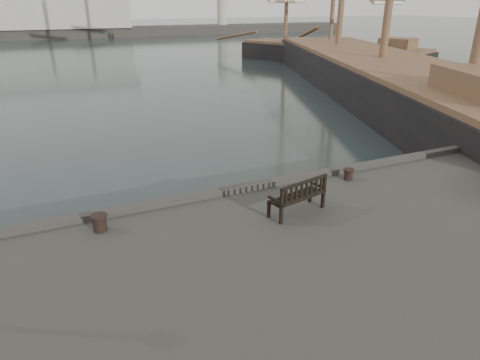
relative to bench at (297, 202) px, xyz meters
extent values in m
plane|color=black|center=(-1.36, 2.14, -1.88)|extent=(400.00, 400.00, 0.00)
cube|color=#383530|center=(-1.36, 94.14, -0.88)|extent=(140.00, 8.00, 2.00)
cube|color=#A6A499|center=(-9.36, 94.14, 4.12)|extent=(46.00, 9.00, 8.00)
cylinder|color=#A6A499|center=(36.64, 94.14, 4.12)|extent=(2.40, 2.40, 8.00)
cube|color=black|center=(-0.01, 0.03, 0.16)|extent=(1.82, 0.97, 0.04)
cube|color=black|center=(0.05, -0.22, 0.42)|extent=(1.70, 0.45, 0.52)
cube|color=black|center=(-0.01, 0.03, -0.08)|extent=(1.70, 0.86, 0.48)
cylinder|color=black|center=(-5.17, 1.22, -0.09)|extent=(0.55, 0.55, 0.45)
cylinder|color=black|center=(2.83, 1.36, -0.13)|extent=(0.46, 0.46, 0.37)
cube|color=black|center=(19.40, 18.52, -1.44)|extent=(23.50, 44.56, 4.42)
cube|color=brown|center=(19.40, 18.52, 0.92)|extent=(22.78, 43.57, 0.30)
cube|color=black|center=(26.63, 35.71, -1.53)|extent=(14.23, 24.26, 3.45)
cube|color=brown|center=(26.63, 35.71, 0.34)|extent=(13.80, 23.71, 0.30)
camera|label=1|loc=(-5.94, -9.11, 5.14)|focal=32.00mm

